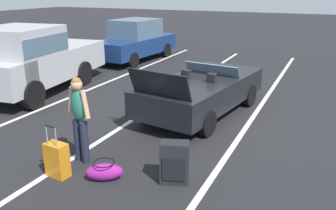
# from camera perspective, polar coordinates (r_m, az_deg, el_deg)

# --- Properties ---
(ground_plane) EXTENTS (80.00, 80.00, 0.00)m
(ground_plane) POSITION_cam_1_polar(r_m,az_deg,el_deg) (9.39, 5.40, -1.28)
(ground_plane) COLOR black
(lot_line_near) EXTENTS (18.00, 0.12, 0.01)m
(lot_line_near) POSITION_cam_1_polar(r_m,az_deg,el_deg) (9.07, 13.25, -2.45)
(lot_line_near) COLOR silver
(lot_line_near) RESTS_ON ground_plane
(lot_line_mid) EXTENTS (18.00, 0.12, 0.01)m
(lot_line_mid) POSITION_cam_1_polar(r_m,az_deg,el_deg) (9.91, -2.13, -0.14)
(lot_line_mid) COLOR silver
(lot_line_mid) RESTS_ON ground_plane
(lot_line_far) EXTENTS (18.00, 0.12, 0.01)m
(lot_line_far) POSITION_cam_1_polar(r_m,az_deg,el_deg) (11.35, -14.37, 1.72)
(lot_line_far) COLOR silver
(lot_line_far) RESTS_ON ground_plane
(convertible_car) EXTENTS (4.36, 2.35, 1.52)m
(convertible_car) POSITION_cam_1_polar(r_m,az_deg,el_deg) (9.38, 6.09, 2.47)
(convertible_car) COLOR black
(convertible_car) RESTS_ON ground_plane
(suitcase_large_black) EXTENTS (0.42, 0.54, 0.74)m
(suitcase_large_black) POSITION_cam_1_polar(r_m,az_deg,el_deg) (6.00, 1.06, -9.32)
(suitcase_large_black) COLOR black
(suitcase_large_black) RESTS_ON ground_plane
(suitcase_medium_bright) EXTENTS (0.28, 0.42, 0.98)m
(suitcase_medium_bright) POSITION_cam_1_polar(r_m,az_deg,el_deg) (6.51, -17.53, -8.46)
(suitcase_medium_bright) COLOR orange
(suitcase_medium_bright) RESTS_ON ground_plane
(duffel_bag) EXTENTS (0.58, 0.70, 0.34)m
(duffel_bag) POSITION_cam_1_polar(r_m,az_deg,el_deg) (6.27, -10.28, -10.56)
(duffel_bag) COLOR #991E8C
(duffel_bag) RESTS_ON ground_plane
(traveler_person) EXTENTS (0.29, 0.61, 1.65)m
(traveler_person) POSITION_cam_1_polar(r_m,az_deg,el_deg) (6.70, -14.19, -1.63)
(traveler_person) COLOR #1E2338
(traveler_person) RESTS_ON ground_plane
(parked_pickup_truck_near) EXTENTS (5.21, 2.61, 2.10)m
(parked_pickup_truck_near) POSITION_cam_1_polar(r_m,az_deg,el_deg) (11.61, -21.16, 7.05)
(parked_pickup_truck_near) COLOR #B2B2B7
(parked_pickup_truck_near) RESTS_ON ground_plane
(parked_sedan_far) EXTENTS (4.62, 2.11, 1.82)m
(parked_sedan_far) POSITION_cam_1_polar(r_m,az_deg,el_deg) (16.19, -5.36, 10.36)
(parked_sedan_far) COLOR navy
(parked_sedan_far) RESTS_ON ground_plane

